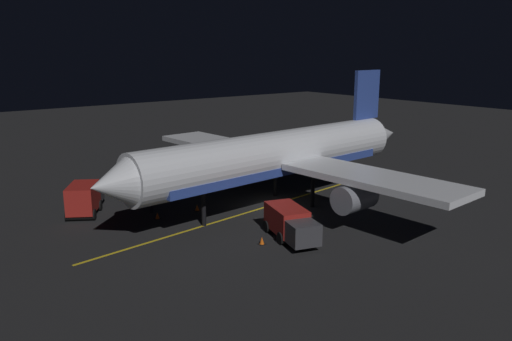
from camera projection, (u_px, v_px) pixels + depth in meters
The scene contains 10 objects.
ground_plane at pixel (274, 207), 44.24m from camera, with size 180.00×180.00×0.20m, color black.
apron_guide_stripe at pixel (238, 215), 41.72m from camera, with size 0.24×28.48×0.01m, color gold.
airliner at pixel (279, 156), 43.56m from camera, with size 33.16×34.38×11.38m.
baggage_truck at pixel (85, 198), 41.97m from camera, with size 5.67×4.65×2.62m.
catering_truck at pixel (290, 224), 36.18m from camera, with size 5.89×3.68×2.28m.
ground_crew_worker at pixel (151, 202), 42.32m from camera, with size 0.40×0.40×1.74m.
traffic_cone_near_left at pixel (262, 241), 35.46m from camera, with size 0.50×0.50×0.55m.
traffic_cone_near_right at pixel (157, 216), 40.80m from camera, with size 0.50×0.50×0.55m.
traffic_cone_under_wing at pixel (134, 199), 45.59m from camera, with size 0.50×0.50×0.55m.
traffic_cone_far at pixel (197, 208), 42.92m from camera, with size 0.50×0.50×0.55m.
Camera 1 is at (-32.32, 27.32, 13.28)m, focal length 35.48 mm.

